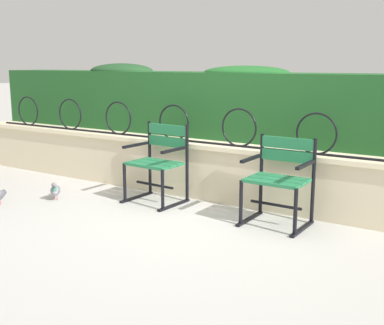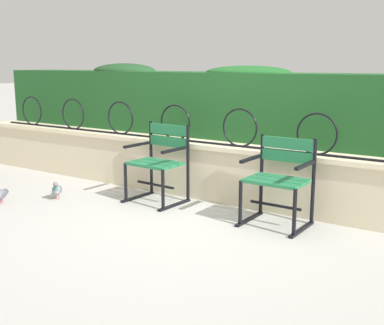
# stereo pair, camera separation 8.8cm
# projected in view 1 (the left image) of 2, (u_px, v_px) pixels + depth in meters

# --- Properties ---
(ground_plane) EXTENTS (60.00, 60.00, 0.00)m
(ground_plane) POSITION_uv_depth(u_px,v_px,m) (187.00, 218.00, 4.95)
(ground_plane) COLOR #B7B5AF
(stone_wall) EXTENTS (7.96, 0.41, 0.64)m
(stone_wall) POSITION_uv_depth(u_px,v_px,m) (225.00, 172.00, 5.54)
(stone_wall) COLOR beige
(stone_wall) RESTS_ON ground
(iron_arch_fence) EXTENTS (7.41, 0.02, 0.42)m
(iron_arch_fence) POSITION_uv_depth(u_px,v_px,m) (207.00, 127.00, 5.49)
(iron_arch_fence) COLOR black
(iron_arch_fence) RESTS_ON stone_wall
(hedge_row) EXTENTS (7.80, 0.68, 0.88)m
(hedge_row) POSITION_uv_depth(u_px,v_px,m) (248.00, 103.00, 5.82)
(hedge_row) COLOR #1E5123
(hedge_row) RESTS_ON stone_wall
(park_chair_left) EXTENTS (0.61, 0.55, 0.87)m
(park_chair_left) POSITION_uv_depth(u_px,v_px,m) (159.00, 160.00, 5.47)
(park_chair_left) COLOR #237547
(park_chair_left) RESTS_ON ground
(park_chair_right) EXTENTS (0.59, 0.53, 0.83)m
(park_chair_right) POSITION_uv_depth(u_px,v_px,m) (280.00, 177.00, 4.71)
(park_chair_right) COLOR #237547
(park_chair_right) RESTS_ON ground
(pigeon_near_chairs) EXTENTS (0.23, 0.24, 0.22)m
(pigeon_near_chairs) POSITION_uv_depth(u_px,v_px,m) (55.00, 190.00, 5.58)
(pigeon_near_chairs) COLOR gray
(pigeon_near_chairs) RESTS_ON ground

